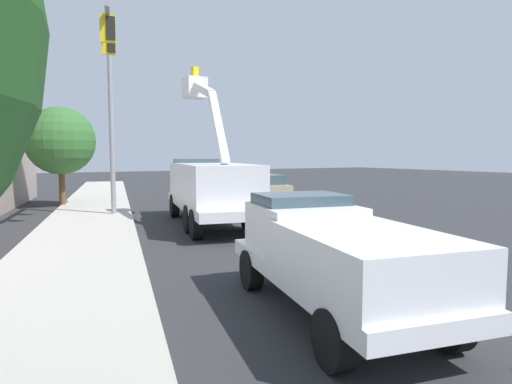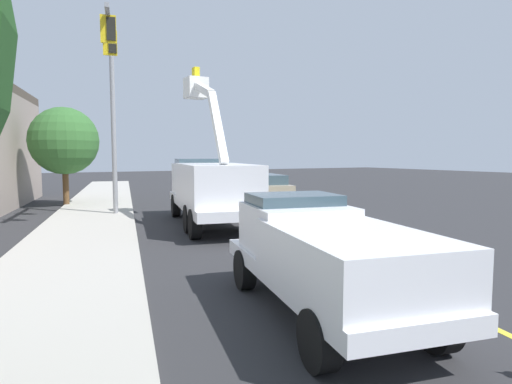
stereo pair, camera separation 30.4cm
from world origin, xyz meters
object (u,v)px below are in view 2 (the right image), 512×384
utility_bucket_truck (210,186)px  service_pickup_truck (324,254)px  traffic_signal_mast (112,84)px  passing_minivan (266,186)px  traffic_cone_mid_front (227,203)px

utility_bucket_truck → service_pickup_truck: utility_bucket_truck is taller
traffic_signal_mast → service_pickup_truck: bearing=-174.7°
utility_bucket_truck → service_pickup_truck: 10.64m
passing_minivan → traffic_signal_mast: 11.13m
service_pickup_truck → passing_minivan: (16.78, -8.16, -0.15)m
traffic_signal_mast → passing_minivan: bearing=-71.1°
service_pickup_truck → traffic_signal_mast: (13.56, 1.26, 4.81)m
service_pickup_truck → traffic_cone_mid_front: service_pickup_truck is taller
utility_bucket_truck → passing_minivan: bearing=-44.2°
passing_minivan → traffic_cone_mid_front: size_ratio=6.62×
service_pickup_truck → passing_minivan: size_ratio=1.16×
traffic_cone_mid_front → passing_minivan: bearing=-56.8°
service_pickup_truck → traffic_cone_mid_front: bearing=-17.5°
passing_minivan → utility_bucket_truck: bearing=135.8°
passing_minivan → traffic_cone_mid_front: bearing=123.2°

